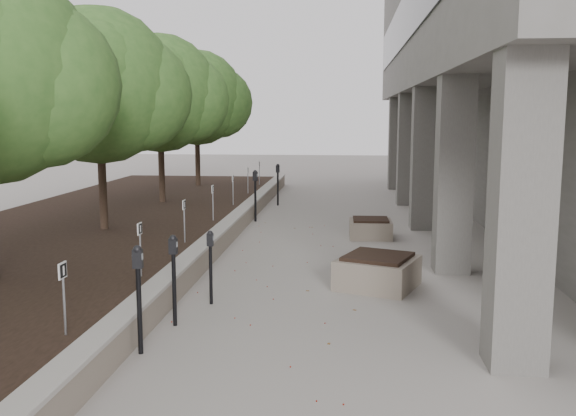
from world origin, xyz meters
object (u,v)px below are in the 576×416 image
at_px(parking_meter_2, 174,281).
at_px(planter_front, 378,271).
at_px(crabapple_tree_3, 100,119).
at_px(parking_meter_5, 278,185).
at_px(crabapple_tree_4, 160,118).
at_px(crabapple_tree_5, 197,118).
at_px(parking_meter_1, 139,300).
at_px(planter_back, 371,228).
at_px(parking_meter_3, 211,267).
at_px(parking_meter_4, 255,196).

relative_size(parking_meter_2, planter_front, 1.06).
distance_m(crabapple_tree_3, parking_meter_5, 8.46).
height_order(crabapple_tree_4, crabapple_tree_5, same).
height_order(crabapple_tree_4, parking_meter_1, crabapple_tree_4).
distance_m(crabapple_tree_5, parking_meter_2, 16.42).
xyz_separation_m(planter_front, planter_back, (0.04, 4.90, -0.06)).
relative_size(parking_meter_1, planter_front, 1.12).
height_order(parking_meter_2, parking_meter_3, parking_meter_2).
height_order(parking_meter_5, planter_front, parking_meter_5).
bearing_deg(parking_meter_3, crabapple_tree_5, 104.99).
distance_m(parking_meter_2, planter_front, 4.08).
distance_m(parking_meter_2, planter_back, 8.09).
relative_size(parking_meter_1, parking_meter_4, 0.95).
relative_size(crabapple_tree_5, planter_back, 4.95).
relative_size(crabapple_tree_5, parking_meter_1, 3.62).
xyz_separation_m(parking_meter_5, planter_front, (3.07, -10.67, -0.44)).
xyz_separation_m(crabapple_tree_4, parking_meter_3, (3.75, -9.73, -2.48)).
bearing_deg(parking_meter_1, crabapple_tree_3, 110.92).
height_order(parking_meter_3, parking_meter_5, parking_meter_5).
height_order(crabapple_tree_3, parking_meter_3, crabapple_tree_3).
bearing_deg(parking_meter_1, planter_back, 64.34).
distance_m(crabapple_tree_5, parking_meter_4, 7.40).
bearing_deg(crabapple_tree_3, parking_meter_4, 49.19).
height_order(parking_meter_5, planter_back, parking_meter_5).
height_order(parking_meter_3, planter_front, parking_meter_3).
bearing_deg(parking_meter_1, parking_meter_2, 78.67).
distance_m(crabapple_tree_5, parking_meter_5, 5.06).
bearing_deg(crabapple_tree_3, parking_meter_5, 63.93).
bearing_deg(crabapple_tree_5, parking_meter_5, -37.14).
bearing_deg(parking_meter_2, planter_front, 40.04).
bearing_deg(crabapple_tree_3, parking_meter_1, -65.04).
distance_m(crabapple_tree_3, parking_meter_3, 6.52).
distance_m(parking_meter_5, planter_front, 11.11).
xyz_separation_m(parking_meter_2, planter_front, (3.20, 2.50, -0.40)).
height_order(crabapple_tree_5, parking_meter_2, crabapple_tree_5).
distance_m(crabapple_tree_5, planter_front, 15.19).
distance_m(crabapple_tree_4, crabapple_tree_5, 5.00).
relative_size(crabapple_tree_5, planter_front, 4.07).
bearing_deg(parking_meter_3, planter_front, 25.74).
bearing_deg(crabapple_tree_5, crabapple_tree_3, -90.00).
height_order(parking_meter_1, planter_front, parking_meter_1).
relative_size(parking_meter_1, planter_back, 1.37).
relative_size(crabapple_tree_3, crabapple_tree_4, 1.00).
bearing_deg(parking_meter_4, crabapple_tree_4, 175.64).
distance_m(parking_meter_4, planter_front, 7.93).
relative_size(parking_meter_3, planter_back, 1.17).
bearing_deg(crabapple_tree_4, planter_front, -51.61).
xyz_separation_m(parking_meter_3, parking_meter_4, (-0.48, 8.51, 0.15)).
bearing_deg(planter_back, crabapple_tree_4, 152.51).
height_order(parking_meter_4, parking_meter_5, parking_meter_4).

